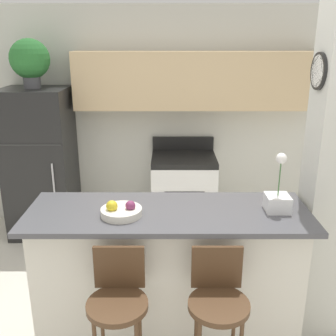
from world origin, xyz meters
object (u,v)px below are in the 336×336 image
(orchid_vase, at_px, (278,198))
(bar_stool_left, at_px, (118,306))
(bar_stool_right, at_px, (218,306))
(fruit_bowl, at_px, (121,211))
(refrigerator, at_px, (41,163))
(potted_plant_on_fridge, at_px, (30,60))
(stove_range, at_px, (183,193))

(orchid_vase, bearing_deg, bar_stool_left, -154.56)
(bar_stool_left, bearing_deg, orchid_vase, 25.44)
(bar_stool_right, xyz_separation_m, fruit_bowl, (-0.60, 0.41, 0.42))
(refrigerator, bearing_deg, bar_stool_left, -63.42)
(bar_stool_left, xyz_separation_m, orchid_vase, (1.03, 0.49, 0.48))
(bar_stool_right, height_order, potted_plant_on_fridge, potted_plant_on_fridge)
(orchid_vase, height_order, fruit_bowl, orchid_vase)
(stove_range, xyz_separation_m, bar_stool_left, (-0.48, -2.33, 0.23))
(bar_stool_left, height_order, potted_plant_on_fridge, potted_plant_on_fridge)
(bar_stool_left, relative_size, fruit_bowl, 3.74)
(orchid_vase, distance_m, fruit_bowl, 1.05)
(bar_stool_right, distance_m, potted_plant_on_fridge, 3.15)
(potted_plant_on_fridge, bearing_deg, bar_stool_right, -52.86)
(refrigerator, height_order, bar_stool_right, refrigerator)
(refrigerator, distance_m, fruit_bowl, 2.21)
(potted_plant_on_fridge, bearing_deg, bar_stool_left, -63.42)
(bar_stool_left, xyz_separation_m, fruit_bowl, (-0.01, 0.41, 0.42))
(refrigerator, distance_m, potted_plant_on_fridge, 1.13)
(bar_stool_left, relative_size, potted_plant_on_fridge, 1.99)
(stove_range, relative_size, bar_stool_right, 1.05)
(stove_range, bearing_deg, bar_stool_right, -87.18)
(fruit_bowl, bearing_deg, stove_range, 75.68)
(potted_plant_on_fridge, xyz_separation_m, orchid_vase, (2.18, -1.81, -0.80))
(refrigerator, height_order, potted_plant_on_fridge, potted_plant_on_fridge)
(orchid_vase, relative_size, fruit_bowl, 1.50)
(potted_plant_on_fridge, distance_m, fruit_bowl, 2.36)
(potted_plant_on_fridge, bearing_deg, refrigerator, -61.71)
(refrigerator, bearing_deg, orchid_vase, -39.61)
(stove_range, bearing_deg, bar_stool_left, -101.53)
(refrigerator, bearing_deg, fruit_bowl, -58.91)
(refrigerator, xyz_separation_m, bar_stool_right, (1.74, -2.30, -0.15))
(potted_plant_on_fridge, relative_size, orchid_vase, 1.26)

